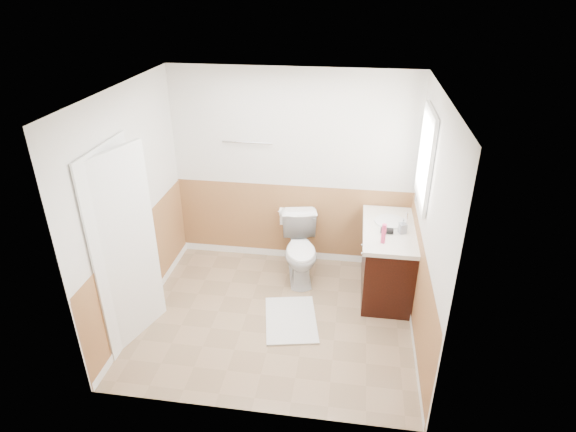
% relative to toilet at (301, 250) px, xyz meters
% --- Properties ---
extents(floor, '(3.00, 3.00, 0.00)m').
position_rel_toilet_xyz_m(floor, '(-0.17, -0.83, -0.40)').
color(floor, '#8C7051').
rests_on(floor, ground).
extents(ceiling, '(3.00, 3.00, 0.00)m').
position_rel_toilet_xyz_m(ceiling, '(-0.17, -0.83, 2.10)').
color(ceiling, white).
rests_on(ceiling, floor).
extents(wall_back, '(3.00, 0.00, 3.00)m').
position_rel_toilet_xyz_m(wall_back, '(-0.17, 0.47, 0.85)').
color(wall_back, silver).
rests_on(wall_back, floor).
extents(wall_front, '(3.00, 0.00, 3.00)m').
position_rel_toilet_xyz_m(wall_front, '(-0.17, -2.13, 0.85)').
color(wall_front, silver).
rests_on(wall_front, floor).
extents(wall_left, '(0.00, 3.00, 3.00)m').
position_rel_toilet_xyz_m(wall_left, '(-1.67, -0.83, 0.85)').
color(wall_left, silver).
rests_on(wall_left, floor).
extents(wall_right, '(0.00, 3.00, 3.00)m').
position_rel_toilet_xyz_m(wall_right, '(1.33, -0.83, 0.85)').
color(wall_right, silver).
rests_on(wall_right, floor).
extents(wainscot_back, '(3.00, 0.00, 3.00)m').
position_rel_toilet_xyz_m(wainscot_back, '(-0.17, 0.46, 0.10)').
color(wainscot_back, '#A47241').
rests_on(wainscot_back, floor).
extents(wainscot_front, '(3.00, 0.00, 3.00)m').
position_rel_toilet_xyz_m(wainscot_front, '(-0.17, -2.12, 0.10)').
color(wainscot_front, '#A47241').
rests_on(wainscot_front, floor).
extents(wainscot_left, '(0.00, 2.60, 2.60)m').
position_rel_toilet_xyz_m(wainscot_left, '(-1.66, -0.83, 0.10)').
color(wainscot_left, '#A47241').
rests_on(wainscot_left, floor).
extents(wainscot_right, '(0.00, 2.60, 2.60)m').
position_rel_toilet_xyz_m(wainscot_right, '(1.31, -0.83, 0.10)').
color(wainscot_right, '#A47241').
rests_on(wainscot_right, floor).
extents(toilet, '(0.59, 0.85, 0.79)m').
position_rel_toilet_xyz_m(toilet, '(0.00, 0.00, 0.00)').
color(toilet, white).
rests_on(toilet, floor).
extents(bath_mat, '(0.70, 0.89, 0.02)m').
position_rel_toilet_xyz_m(bath_mat, '(0.00, -0.87, -0.39)').
color(bath_mat, silver).
rests_on(bath_mat, floor).
extents(vanity_cabinet, '(0.55, 1.10, 0.80)m').
position_rel_toilet_xyz_m(vanity_cabinet, '(1.04, -0.14, 0.00)').
color(vanity_cabinet, black).
rests_on(vanity_cabinet, floor).
extents(vanity_knob_left, '(0.03, 0.03, 0.03)m').
position_rel_toilet_xyz_m(vanity_knob_left, '(0.74, -0.24, 0.15)').
color(vanity_knob_left, silver).
rests_on(vanity_knob_left, vanity_cabinet).
extents(vanity_knob_right, '(0.03, 0.03, 0.03)m').
position_rel_toilet_xyz_m(vanity_knob_right, '(0.74, -0.04, 0.15)').
color(vanity_knob_right, silver).
rests_on(vanity_knob_right, vanity_cabinet).
extents(countertop, '(0.60, 1.15, 0.05)m').
position_rel_toilet_xyz_m(countertop, '(1.03, -0.14, 0.43)').
color(countertop, beige).
rests_on(countertop, vanity_cabinet).
extents(sink_basin, '(0.36, 0.36, 0.02)m').
position_rel_toilet_xyz_m(sink_basin, '(1.04, 0.01, 0.46)').
color(sink_basin, silver).
rests_on(sink_basin, countertop).
extents(faucet, '(0.02, 0.02, 0.14)m').
position_rel_toilet_xyz_m(faucet, '(1.22, 0.01, 0.52)').
color(faucet, white).
rests_on(faucet, countertop).
extents(lotion_bottle, '(0.05, 0.05, 0.22)m').
position_rel_toilet_xyz_m(lotion_bottle, '(0.94, -0.47, 0.56)').
color(lotion_bottle, '#CF3562').
rests_on(lotion_bottle, countertop).
extents(soap_dispenser, '(0.10, 0.10, 0.17)m').
position_rel_toilet_xyz_m(soap_dispenser, '(1.16, -0.22, 0.54)').
color(soap_dispenser, '#8B919D').
rests_on(soap_dispenser, countertop).
extents(hair_dryer_body, '(0.14, 0.07, 0.07)m').
position_rel_toilet_xyz_m(hair_dryer_body, '(0.99, -0.26, 0.49)').
color(hair_dryer_body, black).
rests_on(hair_dryer_body, countertop).
extents(hair_dryer_handle, '(0.03, 0.03, 0.07)m').
position_rel_toilet_xyz_m(hair_dryer_handle, '(0.96, -0.28, 0.46)').
color(hair_dryer_handle, black).
rests_on(hair_dryer_handle, countertop).
extents(mirror_panel, '(0.02, 0.35, 0.90)m').
position_rel_toilet_xyz_m(mirror_panel, '(1.30, 0.27, 1.15)').
color(mirror_panel, silver).
rests_on(mirror_panel, wall_right).
extents(window_frame, '(0.04, 0.80, 1.00)m').
position_rel_toilet_xyz_m(window_frame, '(1.30, -0.24, 1.35)').
color(window_frame, white).
rests_on(window_frame, wall_right).
extents(window_glass, '(0.01, 0.70, 0.90)m').
position_rel_toilet_xyz_m(window_glass, '(1.31, -0.24, 1.35)').
color(window_glass, white).
rests_on(window_glass, wall_right).
extents(door, '(0.29, 0.78, 2.04)m').
position_rel_toilet_xyz_m(door, '(-1.57, -1.28, 0.62)').
color(door, white).
rests_on(door, wall_left).
extents(door_frame, '(0.02, 0.92, 2.10)m').
position_rel_toilet_xyz_m(door_frame, '(-1.65, -1.28, 0.63)').
color(door_frame, white).
rests_on(door_frame, wall_left).
extents(door_knob, '(0.06, 0.06, 0.06)m').
position_rel_toilet_xyz_m(door_knob, '(-1.51, -0.95, 0.55)').
color(door_knob, silver).
rests_on(door_knob, door).
extents(towel_bar, '(0.62, 0.02, 0.02)m').
position_rel_toilet_xyz_m(towel_bar, '(-0.72, 0.42, 1.20)').
color(towel_bar, silver).
rests_on(towel_bar, wall_back).
extents(tp_holder_bar, '(0.14, 0.02, 0.02)m').
position_rel_toilet_xyz_m(tp_holder_bar, '(-0.27, 0.40, 0.30)').
color(tp_holder_bar, silver).
rests_on(tp_holder_bar, wall_back).
extents(tp_roll, '(0.10, 0.11, 0.11)m').
position_rel_toilet_xyz_m(tp_roll, '(-0.27, 0.40, 0.30)').
color(tp_roll, white).
rests_on(tp_roll, tp_holder_bar).
extents(tp_sheet, '(0.10, 0.01, 0.16)m').
position_rel_toilet_xyz_m(tp_sheet, '(-0.27, 0.40, 0.19)').
color(tp_sheet, white).
rests_on(tp_sheet, tp_roll).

